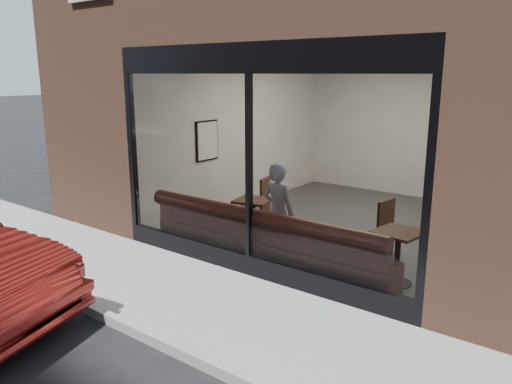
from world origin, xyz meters
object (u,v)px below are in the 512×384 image
Objects in this scene: person at (279,213)px; cafe_table_right at (399,233)px; banquette at (266,252)px; cafe_chair_left at (256,214)px; cafe_table_left at (253,200)px; cafe_chair_right at (373,242)px.

cafe_table_right is (1.75, 0.29, -0.03)m from person.
banquette is 2.00m from cafe_chair_left.
person is 1.92m from cafe_chair_left.
cafe_chair_right is (1.89, 0.63, -0.50)m from cafe_table_left.
cafe_table_right is (1.79, 0.55, 0.52)m from banquette.
banquette is 9.06× the size of cafe_chair_right.
cafe_chair_left is (-3.13, 0.94, -0.50)m from cafe_table_right.
cafe_table_right is at bearing -162.07° from person.
banquette is at bearing 89.17° from person.
banquette is 9.55× the size of cafe_chair_left.
cafe_table_left is 1.28× the size of cafe_chair_right.
person is 0.97m from cafe_table_left.
person is at bearing -170.48° from cafe_table_right.
cafe_table_right is 3.30m from cafe_chair_left.
banquette is 1.20m from cafe_table_left.
person is (0.04, 0.26, 0.55)m from banquette.
banquette is 1.74m from cafe_chair_right.
person is at bearing 80.76° from banquette.
cafe_table_left is 1.05m from cafe_chair_left.
cafe_table_left is at bearing 175.98° from cafe_table_right.
cafe_table_right reaches higher than banquette.
cafe_table_left is at bearing 26.51° from cafe_chair_right.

